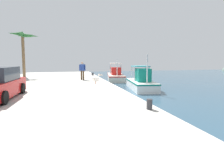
# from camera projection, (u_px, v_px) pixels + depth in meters

# --- Properties ---
(quay_pier) EXTENTS (36.00, 10.00, 0.80)m
(quay_pier) POSITION_uv_depth(u_px,v_px,m) (44.00, 96.00, 10.57)
(quay_pier) COLOR #BCB7AD
(quay_pier) RESTS_ON ground
(fishing_boat_nearest) EXTENTS (6.60, 3.35, 2.84)m
(fishing_boat_nearest) POSITION_uv_depth(u_px,v_px,m) (116.00, 76.00, 22.90)
(fishing_boat_nearest) COLOR silver
(fishing_boat_nearest) RESTS_ON ground
(fishing_boat_second) EXTENTS (5.17, 2.79, 3.30)m
(fishing_boat_second) POSITION_uv_depth(u_px,v_px,m) (141.00, 82.00, 15.49)
(fishing_boat_second) COLOR white
(fishing_boat_second) RESTS_ON ground
(pelican) EXTENTS (0.60, 0.95, 0.82)m
(pelican) POSITION_uv_depth(u_px,v_px,m) (96.00, 79.00, 13.61)
(pelican) COLOR tan
(pelican) RESTS_ON quay_pier
(fisherman_standing) EXTENTS (0.36, 0.61, 1.79)m
(fisherman_standing) POSITION_uv_depth(u_px,v_px,m) (82.00, 70.00, 16.32)
(fisherman_standing) COLOR #4C3823
(fisherman_standing) RESTS_ON quay_pier
(mooring_bollard_nearest) EXTENTS (0.27, 0.27, 0.36)m
(mooring_bollard_nearest) POSITION_uv_depth(u_px,v_px,m) (93.00, 74.00, 21.47)
(mooring_bollard_nearest) COLOR #333338
(mooring_bollard_nearest) RESTS_ON quay_pier
(mooring_bollard_second) EXTENTS (0.22, 0.22, 0.40)m
(mooring_bollard_second) POSITION_uv_depth(u_px,v_px,m) (149.00, 104.00, 6.39)
(mooring_bollard_second) COLOR #333338
(mooring_bollard_second) RESTS_ON quay_pier
(palm_tree) EXTENTS (2.89, 3.18, 5.27)m
(palm_tree) POSITION_uv_depth(u_px,v_px,m) (23.00, 39.00, 19.25)
(palm_tree) COLOR brown
(palm_tree) RESTS_ON quay_pier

